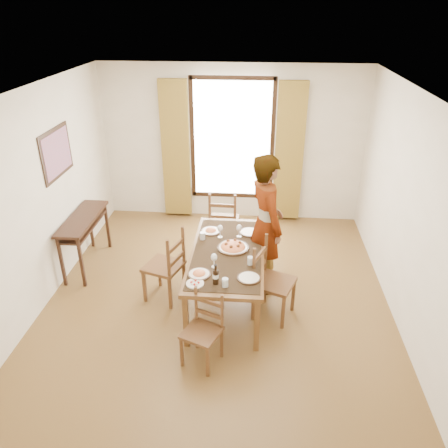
# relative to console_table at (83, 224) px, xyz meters

# --- Properties ---
(ground) EXTENTS (5.00, 5.00, 0.00)m
(ground) POSITION_rel_console_table_xyz_m (2.03, -0.60, -0.68)
(ground) COLOR brown
(ground) RESTS_ON ground
(room_shell) EXTENTS (4.60, 5.10, 2.74)m
(room_shell) POSITION_rel_console_table_xyz_m (2.03, -0.47, 0.86)
(room_shell) COLOR white
(room_shell) RESTS_ON ground
(console_table) EXTENTS (0.38, 1.20, 0.80)m
(console_table) POSITION_rel_console_table_xyz_m (0.00, 0.00, 0.00)
(console_table) COLOR #321C10
(console_table) RESTS_ON ground
(dining_table) EXTENTS (0.92, 1.89, 0.76)m
(dining_table) POSITION_rel_console_table_xyz_m (2.16, -0.71, 0.01)
(dining_table) COLOR brown
(dining_table) RESTS_ON ground
(chair_west) EXTENTS (0.57, 0.57, 1.02)m
(chair_west) POSITION_rel_console_table_xyz_m (1.35, -0.71, -0.21)
(chair_west) COLOR brown
(chair_west) RESTS_ON ground
(chair_north) EXTENTS (0.47, 0.47, 1.01)m
(chair_north) POSITION_rel_console_table_xyz_m (1.99, 0.67, -0.21)
(chair_north) COLOR brown
(chair_north) RESTS_ON ground
(chair_south) EXTENTS (0.49, 0.49, 0.84)m
(chair_south) POSITION_rel_console_table_xyz_m (1.98, -1.80, -0.29)
(chair_south) COLOR brown
(chair_south) RESTS_ON ground
(chair_east) EXTENTS (0.58, 0.58, 1.02)m
(chair_east) POSITION_rel_console_table_xyz_m (2.72, -0.94, -0.21)
(chair_east) COLOR brown
(chair_east) RESTS_ON ground
(man) EXTENTS (1.02, 0.95, 1.92)m
(man) POSITION_rel_console_table_xyz_m (2.63, -0.31, 0.27)
(man) COLOR gray
(man) RESTS_ON ground
(plate_sw) EXTENTS (0.27, 0.27, 0.05)m
(plate_sw) POSITION_rel_console_table_xyz_m (1.87, -1.26, 0.10)
(plate_sw) COLOR silver
(plate_sw) RESTS_ON dining_table
(plate_se) EXTENTS (0.27, 0.27, 0.05)m
(plate_se) POSITION_rel_console_table_xyz_m (2.45, -1.29, 0.10)
(plate_se) COLOR silver
(plate_se) RESTS_ON dining_table
(plate_nw) EXTENTS (0.27, 0.27, 0.05)m
(plate_nw) POSITION_rel_console_table_xyz_m (1.89, -0.20, 0.10)
(plate_nw) COLOR silver
(plate_nw) RESTS_ON dining_table
(plate_ne) EXTENTS (0.27, 0.27, 0.05)m
(plate_ne) POSITION_rel_console_table_xyz_m (2.42, -0.19, 0.10)
(plate_ne) COLOR silver
(plate_ne) RESTS_ON dining_table
(pasta_platter) EXTENTS (0.40, 0.40, 0.10)m
(pasta_platter) POSITION_rel_console_table_xyz_m (2.22, -0.63, 0.12)
(pasta_platter) COLOR red
(pasta_platter) RESTS_ON dining_table
(caprese_plate) EXTENTS (0.20, 0.20, 0.04)m
(caprese_plate) POSITION_rel_console_table_xyz_m (1.85, -1.45, 0.09)
(caprese_plate) COLOR silver
(caprese_plate) RESTS_ON dining_table
(wine_glass_a) EXTENTS (0.08, 0.08, 0.18)m
(wine_glass_a) POSITION_rel_console_table_xyz_m (2.02, -1.08, 0.16)
(wine_glass_a) COLOR white
(wine_glass_a) RESTS_ON dining_table
(wine_glass_b) EXTENTS (0.08, 0.08, 0.18)m
(wine_glass_b) POSITION_rel_console_table_xyz_m (2.28, -0.31, 0.16)
(wine_glass_b) COLOR white
(wine_glass_b) RESTS_ON dining_table
(wine_glass_c) EXTENTS (0.08, 0.08, 0.18)m
(wine_glass_c) POSITION_rel_console_table_xyz_m (2.03, -0.35, 0.16)
(wine_glass_c) COLOR white
(wine_glass_c) RESTS_ON dining_table
(tumbler_a) EXTENTS (0.07, 0.07, 0.10)m
(tumbler_a) POSITION_rel_console_table_xyz_m (2.45, -0.98, 0.12)
(tumbler_a) COLOR silver
(tumbler_a) RESTS_ON dining_table
(tumbler_b) EXTENTS (0.07, 0.07, 0.10)m
(tumbler_b) POSITION_rel_console_table_xyz_m (1.80, -0.42, 0.12)
(tumbler_b) COLOR silver
(tumbler_b) RESTS_ON dining_table
(tumbler_c) EXTENTS (0.07, 0.07, 0.10)m
(tumbler_c) POSITION_rel_console_table_xyz_m (2.19, -1.46, 0.12)
(tumbler_c) COLOR silver
(tumbler_c) RESTS_ON dining_table
(wine_bottle) EXTENTS (0.07, 0.07, 0.25)m
(wine_bottle) POSITION_rel_console_table_xyz_m (2.08, -1.41, 0.20)
(wine_bottle) COLOR black
(wine_bottle) RESTS_ON dining_table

